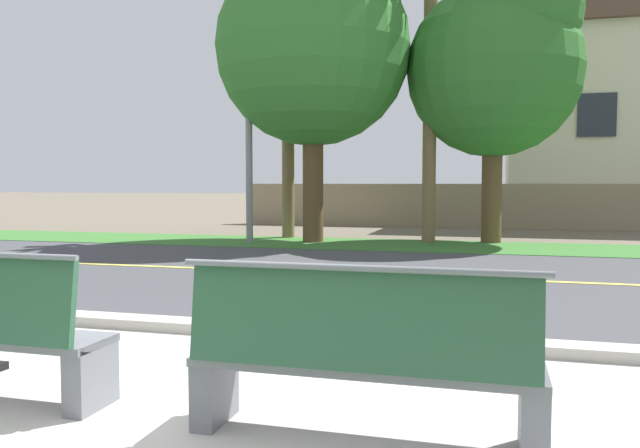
{
  "coord_description": "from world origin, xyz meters",
  "views": [
    {
      "loc": [
        2.0,
        -3.14,
        1.43
      ],
      "look_at": [
        0.24,
        3.26,
        1.0
      ],
      "focal_mm": 35.77,
      "sensor_mm": 36.0,
      "label": 1
    }
  ],
  "objects_px": {
    "bench_right": "(361,362)",
    "shade_tree_far_left": "(318,33)",
    "streetlamp": "(251,56)",
    "shade_tree_left": "(500,56)"
  },
  "relations": [
    {
      "from": "bench_right",
      "to": "shade_tree_far_left",
      "type": "relative_size",
      "value": 0.25
    },
    {
      "from": "shade_tree_far_left",
      "to": "shade_tree_left",
      "type": "height_order",
      "value": "shade_tree_far_left"
    },
    {
      "from": "streetlamp",
      "to": "shade_tree_left",
      "type": "bearing_deg",
      "value": 13.03
    },
    {
      "from": "bench_right",
      "to": "shade_tree_left",
      "type": "bearing_deg",
      "value": 86.52
    },
    {
      "from": "streetlamp",
      "to": "shade_tree_far_left",
      "type": "height_order",
      "value": "streetlamp"
    },
    {
      "from": "bench_right",
      "to": "streetlamp",
      "type": "bearing_deg",
      "value": 114.19
    },
    {
      "from": "streetlamp",
      "to": "shade_tree_left",
      "type": "distance_m",
      "value": 5.8
    },
    {
      "from": "shade_tree_far_left",
      "to": "shade_tree_left",
      "type": "bearing_deg",
      "value": 13.01
    },
    {
      "from": "bench_right",
      "to": "shade_tree_far_left",
      "type": "bearing_deg",
      "value": 106.67
    },
    {
      "from": "shade_tree_left",
      "to": "shade_tree_far_left",
      "type": "bearing_deg",
      "value": -166.99
    }
  ]
}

